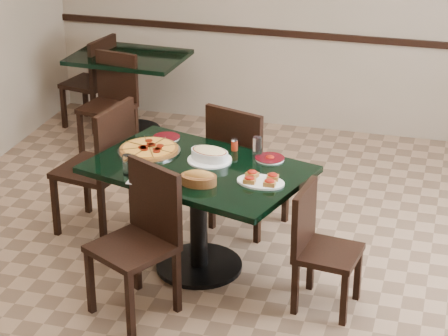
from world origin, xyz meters
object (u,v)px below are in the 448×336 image
(bread_basket, at_px, (199,178))
(chair_left, at_px, (103,162))
(chair_right, at_px, (318,243))
(back_chair_left, at_px, (95,78))
(main_table, at_px, (198,192))
(back_table, at_px, (129,79))
(chair_far, at_px, (243,161))
(back_chair_near, at_px, (112,98))
(pepperoni_pizza, at_px, (149,149))
(lasagna_casserole, at_px, (210,154))
(bruschetta_platter, at_px, (261,180))
(chair_near, at_px, (142,232))

(bread_basket, bearing_deg, chair_left, 144.21)
(chair_right, relative_size, back_chair_left, 0.91)
(main_table, distance_m, back_table, 2.57)
(main_table, xyz_separation_m, chair_left, (-0.81, 0.31, -0.01))
(chair_far, distance_m, chair_right, 1.09)
(back_chair_near, distance_m, pepperoni_pizza, 1.91)
(chair_left, bearing_deg, chair_far, 117.75)
(chair_left, xyz_separation_m, back_chair_left, (-0.91, 1.94, -0.07))
(back_chair_near, height_order, lasagna_casserole, back_chair_near)
(chair_left, bearing_deg, pepperoni_pizza, 78.91)
(main_table, height_order, pepperoni_pizza, pepperoni_pizza)
(back_table, bearing_deg, bruschetta_platter, -49.34)
(lasagna_casserole, distance_m, bruschetta_platter, 0.47)
(chair_left, height_order, back_chair_left, chair_left)
(chair_far, relative_size, bruschetta_platter, 3.00)
(back_chair_left, relative_size, bruschetta_platter, 2.70)
(chair_far, xyz_separation_m, back_chair_left, (-1.85, 1.64, -0.06))
(back_chair_near, distance_m, bruschetta_platter, 2.63)
(back_chair_left, xyz_separation_m, lasagna_casserole, (1.76, -2.13, 0.31))
(back_table, xyz_separation_m, pepperoni_pizza, (0.95, -2.04, 0.24))
(chair_far, xyz_separation_m, chair_left, (-0.95, -0.30, 0.01))
(chair_right, xyz_separation_m, back_chair_near, (-2.19, 2.00, 0.05))
(main_table, height_order, lasagna_casserole, lasagna_casserole)
(chair_left, distance_m, pepperoni_pizza, 0.50)
(main_table, relative_size, chair_far, 1.61)
(back_table, distance_m, bread_basket, 2.84)
(chair_near, relative_size, pepperoni_pizza, 2.21)
(chair_far, distance_m, bread_basket, 0.90)
(pepperoni_pizza, bearing_deg, chair_near, -73.58)
(chair_far, height_order, bruschetta_platter, chair_far)
(chair_near, relative_size, lasagna_casserole, 3.13)
(back_chair_left, relative_size, bread_basket, 3.72)
(back_chair_left, distance_m, bread_basket, 3.09)
(chair_right, bearing_deg, back_chair_left, 53.15)
(pepperoni_pizza, bearing_deg, main_table, -20.99)
(back_table, xyz_separation_m, chair_far, (1.48, -1.58, 0.02))
(chair_left, xyz_separation_m, back_chair_near, (-0.54, 1.46, -0.07))
(back_table, distance_m, chair_near, 2.96)
(back_table, height_order, bruschetta_platter, bruschetta_platter)
(back_chair_left, distance_m, bruschetta_platter, 3.23)
(bread_basket, height_order, bruschetta_platter, bread_basket)
(back_table, height_order, back_chair_near, back_chair_near)
(chair_near, bearing_deg, pepperoni_pizza, 134.59)
(main_table, distance_m, bread_basket, 0.34)
(chair_left, relative_size, pepperoni_pizza, 2.33)
(chair_left, bearing_deg, bruschetta_platter, 80.72)
(chair_left, relative_size, back_chair_near, 1.13)
(pepperoni_pizza, height_order, bruschetta_platter, bruschetta_platter)
(main_table, xyz_separation_m, pepperoni_pizza, (-0.39, 0.15, 0.20))
(lasagna_casserole, relative_size, bruschetta_platter, 0.93)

